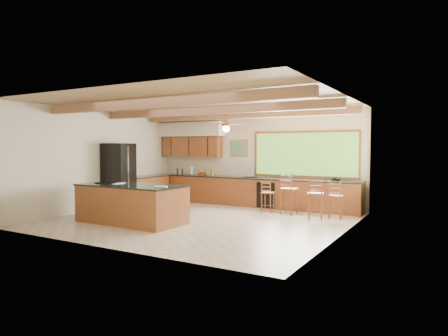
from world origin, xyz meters
The scene contains 9 objects.
ground centered at (0.00, 0.00, 0.00)m, with size 7.20×7.20×0.00m, color beige.
room_shell centered at (-0.17, 0.65, 2.21)m, with size 7.27×6.54×3.02m.
counter_run centered at (-0.82, 2.52, 0.46)m, with size 7.12×3.10×1.23m.
island centered at (-1.30, -1.12, 0.48)m, with size 2.77×1.35×0.98m.
refrigerator centered at (-3.22, 0.40, 1.00)m, with size 0.85×0.83×2.00m.
bar_stool_a centered at (1.02, 1.98, 0.56)m, with size 0.35×0.35×0.94m.
bar_stool_b centered at (1.67, 1.92, 0.70)m, with size 0.46×0.46×1.19m.
bar_stool_c centered at (2.53, 1.60, 0.66)m, with size 0.49×0.49×1.11m.
bar_stool_d centered at (3.00, 1.84, 0.60)m, with size 0.39×0.39×1.01m.
Camera 1 is at (5.64, -8.52, 1.88)m, focal length 32.00 mm.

